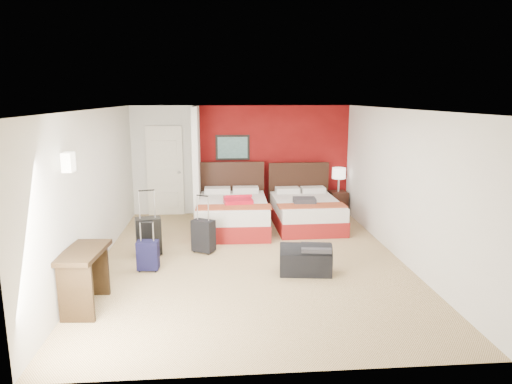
{
  "coord_description": "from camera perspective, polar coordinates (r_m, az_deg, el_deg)",
  "views": [
    {
      "loc": [
        -0.51,
        -7.32,
        2.7
      ],
      "look_at": [
        0.15,
        0.8,
        1.0
      ],
      "focal_mm": 32.24,
      "sensor_mm": 36.0,
      "label": 1
    }
  ],
  "objects": [
    {
      "name": "entry_door",
      "position": [
        10.73,
        -11.21,
        2.57
      ],
      "size": [
        0.82,
        0.06,
        2.05
      ],
      "primitive_type": "cube",
      "color": "silver",
      "rests_on": "ground"
    },
    {
      "name": "desk",
      "position": [
        6.41,
        -20.47,
        -10.09
      ],
      "size": [
        0.54,
        0.97,
        0.78
      ],
      "primitive_type": "cube",
      "rotation": [
        0.0,
        0.0,
        -0.08
      ],
      "color": "black",
      "rests_on": "ground"
    },
    {
      "name": "jacket_bundle",
      "position": [
        9.39,
        6.03,
        -1.06
      ],
      "size": [
        0.47,
        0.39,
        0.11
      ],
      "primitive_type": "cube",
      "rotation": [
        0.0,
        0.0,
        -0.06
      ],
      "color": "#37373C",
      "rests_on": "bed_right"
    },
    {
      "name": "suitcase_charcoal",
      "position": [
        8.15,
        -6.54,
        -5.59
      ],
      "size": [
        0.44,
        0.39,
        0.55
      ],
      "primitive_type": "cube",
      "rotation": [
        0.0,
        0.0,
        -0.52
      ],
      "color": "black",
      "rests_on": "ground"
    },
    {
      "name": "ground",
      "position": [
        7.82,
        -0.6,
        -8.41
      ],
      "size": [
        6.5,
        6.5,
        0.0
      ],
      "primitive_type": "plane",
      "color": "tan",
      "rests_on": "ground"
    },
    {
      "name": "suitcase_navy",
      "position": [
        7.48,
        -13.25,
        -7.84
      ],
      "size": [
        0.34,
        0.22,
        0.46
      ],
      "primitive_type": "cube",
      "rotation": [
        0.0,
        0.0,
        -0.07
      ],
      "color": "black",
      "rests_on": "ground"
    },
    {
      "name": "partition_wall",
      "position": [
        10.05,
        -7.38,
        3.39
      ],
      "size": [
        0.12,
        1.2,
        2.5
      ],
      "primitive_type": "cube",
      "color": "silver",
      "rests_on": "ground"
    },
    {
      "name": "room_walls",
      "position": [
        8.91,
        -10.32,
        2.26
      ],
      "size": [
        5.02,
        6.52,
        2.5
      ],
      "color": "silver",
      "rests_on": "ground"
    },
    {
      "name": "suitcase_black",
      "position": [
        8.16,
        -13.18,
        -5.52
      ],
      "size": [
        0.47,
        0.35,
        0.64
      ],
      "primitive_type": "cube",
      "rotation": [
        0.0,
        0.0,
        0.23
      ],
      "color": "black",
      "rests_on": "ground"
    },
    {
      "name": "red_suitcase_open",
      "position": [
        9.31,
        -2.27,
        -0.91
      ],
      "size": [
        0.63,
        0.82,
        0.1
      ],
      "primitive_type": "cube",
      "rotation": [
        0.0,
        0.0,
        0.1
      ],
      "color": "red",
      "rests_on": "bed_left"
    },
    {
      "name": "bed_right",
      "position": [
        9.78,
        6.24,
        -2.59
      ],
      "size": [
        1.37,
        1.92,
        0.57
      ],
      "primitive_type": "cube",
      "rotation": [
        0.0,
        0.0,
        0.02
      ],
      "color": "silver",
      "rests_on": "ground"
    },
    {
      "name": "table_lamp",
      "position": [
        10.79,
        10.22,
        1.51
      ],
      "size": [
        0.35,
        0.35,
        0.55
      ],
      "primitive_type": "cylinder",
      "rotation": [
        0.0,
        0.0,
        -0.13
      ],
      "color": "silver",
      "rests_on": "nightstand"
    },
    {
      "name": "bed_left",
      "position": [
        9.49,
        -2.89,
        -2.86
      ],
      "size": [
        1.46,
        2.05,
        0.61
      ],
      "primitive_type": "cube",
      "rotation": [
        0.0,
        0.0,
        -0.02
      ],
      "color": "silver",
      "rests_on": "ground"
    },
    {
      "name": "red_accent_panel",
      "position": [
        10.73,
        2.18,
        4.01
      ],
      "size": [
        3.5,
        0.04,
        2.5
      ],
      "primitive_type": "cube",
      "color": "maroon",
      "rests_on": "ground"
    },
    {
      "name": "jacket_draped",
      "position": [
        7.13,
        7.46,
        -6.86
      ],
      "size": [
        0.51,
        0.45,
        0.06
      ],
      "primitive_type": "cube",
      "rotation": [
        0.0,
        0.0,
        -0.16
      ],
      "color": "#323136",
      "rests_on": "duffel_bag"
    },
    {
      "name": "nightstand",
      "position": [
        10.9,
        10.12,
        -1.3
      ],
      "size": [
        0.41,
        0.41,
        0.53
      ],
      "primitive_type": "cube",
      "rotation": [
        0.0,
        0.0,
        0.09
      ],
      "color": "#321810",
      "rests_on": "ground"
    },
    {
      "name": "duffel_bag",
      "position": [
        7.23,
        6.15,
        -8.52
      ],
      "size": [
        0.84,
        0.52,
        0.4
      ],
      "primitive_type": "cube",
      "rotation": [
        0.0,
        0.0,
        -0.12
      ],
      "color": "black",
      "rests_on": "ground"
    }
  ]
}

